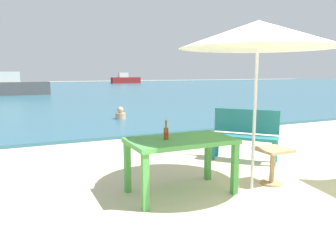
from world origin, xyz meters
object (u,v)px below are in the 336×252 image
bench_teal_center (245,132)px  boat_fishing_trawler (125,79)px  swimmer_person (120,114)px  boat_ferry (15,87)px  beer_bottle_amber (166,132)px  side_table_wood (273,161)px  patio_umbrella (258,35)px  picnic_table_green (181,147)px

bench_teal_center → boat_fishing_trawler: 41.55m
swimmer_person → boat_ferry: size_ratio=0.09×
beer_bottle_amber → side_table_wood: (1.59, -0.26, -0.50)m
patio_umbrella → side_table_wood: 1.81m
swimmer_person → boat_fishing_trawler: bearing=72.2°
side_table_wood → boat_fishing_trawler: boat_fishing_trawler is taller
picnic_table_green → swimmer_person: picnic_table_green is taller
swimmer_person → boat_ferry: bearing=102.5°
swimmer_person → bench_teal_center: bearing=-83.4°
patio_umbrella → swimmer_person: bearing=88.4°
picnic_table_green → side_table_wood: size_ratio=2.59×
swimmer_person → boat_ferry: boat_ferry is taller
patio_umbrella → boat_ferry: size_ratio=0.53×
side_table_wood → swimmer_person: 7.03m
patio_umbrella → boat_fishing_trawler: bearing=74.9°
patio_umbrella → swimmer_person: 7.31m
boat_fishing_trawler → boat_ferry: boat_ferry is taller
bench_teal_center → swimmer_person: bench_teal_center is taller
picnic_table_green → boat_ferry: bearing=95.4°
beer_bottle_amber → boat_ferry: size_ratio=0.06×
beer_bottle_amber → patio_umbrella: bearing=-13.6°
patio_umbrella → picnic_table_green: bearing=164.9°
patio_umbrella → boat_fishing_trawler: patio_umbrella is taller
beer_bottle_amber → side_table_wood: beer_bottle_amber is taller
patio_umbrella → boat_ferry: (-2.98, 21.38, -1.47)m
beer_bottle_amber → boat_fishing_trawler: bearing=73.2°
side_table_wood → boat_ferry: 21.61m
beer_bottle_amber → boat_fishing_trawler: size_ratio=0.06×
picnic_table_green → patio_umbrella: (1.00, -0.27, 1.47)m
boat_fishing_trawler → swimmer_person: bearing=-107.8°
bench_teal_center → picnic_table_green: bearing=-151.2°
beer_bottle_amber → picnic_table_green: bearing=-6.4°
picnic_table_green → side_table_wood: picnic_table_green is taller
beer_bottle_amber → boat_fishing_trawler: 43.07m
side_table_wood → swimmer_person: side_table_wood is taller
beer_bottle_amber → side_table_wood: bearing=-9.2°
picnic_table_green → boat_ferry: boat_ferry is taller
picnic_table_green → boat_ferry: (-1.99, 21.11, 0.00)m
bench_teal_center → boat_fishing_trawler: size_ratio=0.28×
side_table_wood → boat_fishing_trawler: size_ratio=0.13×
bench_teal_center → boat_fishing_trawler: boat_fishing_trawler is taller
bench_teal_center → boat_fishing_trawler: bearing=75.5°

